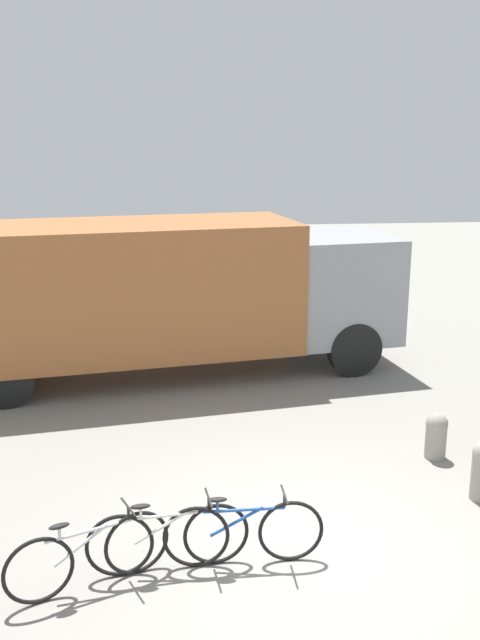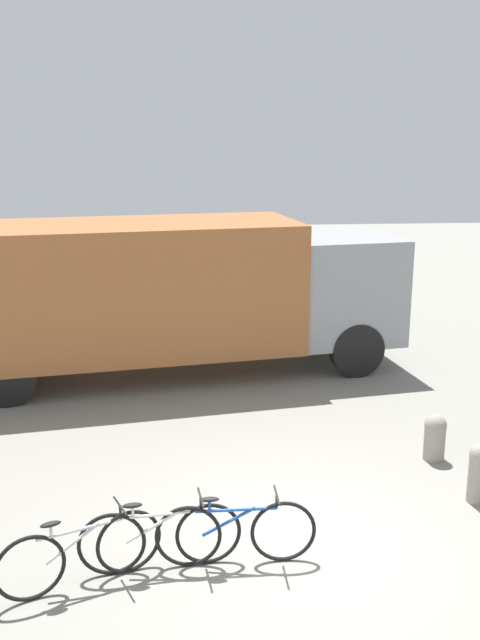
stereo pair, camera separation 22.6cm
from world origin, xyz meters
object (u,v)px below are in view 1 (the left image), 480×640
Objects in this scene: bicycle_near at (89,555)px; bicycle_middle at (168,538)px; bollard_far_bench at (436,434)px; bicycle_far at (244,532)px; delivery_truck at (156,290)px.

bicycle_near and bicycle_middle have the same top height.
bicycle_near is 2.40× the size of bollard_far_bench.
bicycle_middle is 2.56× the size of bollard_far_bench.
bicycle_near and bicycle_far have the same top height.
bollard_far_bench is (4.02, 2.44, -0.02)m from bicycle_middle.
delivery_truck is 6.98m from bicycle_far.
bicycle_near is at bearing -151.21° from bollard_far_bench.
bollard_far_bench is (4.87, 2.68, -0.02)m from bicycle_near.
bicycle_middle is 1.00× the size of bicycle_far.
bicycle_far is (0.84, 0.03, 0.00)m from bicycle_middle.
delivery_truck is 5.37× the size of bicycle_middle.
bicycle_middle and bicycle_far have the same top height.
bicycle_middle is (0.13, -6.80, -1.35)m from delivery_truck.
bicycle_far is at bearing -4.34° from bicycle_middle.
bicycle_near reaches higher than bollard_far_bench.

